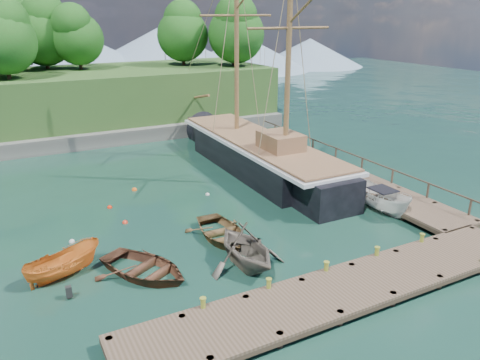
% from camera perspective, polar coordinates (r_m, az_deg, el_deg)
% --- Properties ---
extents(ground, '(160.00, 160.00, 0.00)m').
position_cam_1_polar(ground, '(24.78, -0.66, -7.93)').
color(ground, '#153729').
rests_on(ground, ground).
extents(dock_near, '(20.00, 3.20, 1.10)m').
position_cam_1_polar(dock_near, '(20.89, 12.82, -12.84)').
color(dock_near, '#4E3C2C').
rests_on(dock_near, ground).
extents(dock_east, '(3.20, 24.00, 1.10)m').
position_cam_1_polar(dock_east, '(35.89, 10.65, 1.43)').
color(dock_east, '#4E3C2C').
rests_on(dock_east, ground).
extents(bollard_0, '(0.26, 0.26, 0.45)m').
position_cam_1_polar(bollard_0, '(19.41, -4.45, -16.69)').
color(bollard_0, olive).
rests_on(bollard_0, ground).
extents(bollard_1, '(0.26, 0.26, 0.45)m').
position_cam_1_polar(bollard_1, '(20.53, 3.49, -14.39)').
color(bollard_1, olive).
rests_on(bollard_1, ground).
extents(bollard_2, '(0.26, 0.26, 0.45)m').
position_cam_1_polar(bollard_2, '(22.01, 10.35, -12.14)').
color(bollard_2, olive).
rests_on(bollard_2, ground).
extents(bollard_3, '(0.26, 0.26, 0.45)m').
position_cam_1_polar(bollard_3, '(23.78, 16.17, -10.07)').
color(bollard_3, olive).
rests_on(bollard_3, ground).
extents(bollard_4, '(0.26, 0.26, 0.45)m').
position_cam_1_polar(bollard_4, '(25.77, 21.08, -8.22)').
color(bollard_4, olive).
rests_on(bollard_4, ground).
extents(rowboat_0, '(5.23, 5.72, 0.97)m').
position_cam_1_polar(rowboat_0, '(22.62, -11.48, -11.29)').
color(rowboat_0, '#4D2D1D').
rests_on(rowboat_0, ground).
extents(rowboat_1, '(3.87, 4.45, 2.30)m').
position_cam_1_polar(rowboat_1, '(22.92, 0.69, -10.40)').
color(rowboat_1, '#6D6458').
rests_on(rowboat_1, ground).
extents(rowboat_2, '(3.40, 4.63, 0.93)m').
position_cam_1_polar(rowboat_2, '(25.52, -2.27, -7.08)').
color(rowboat_2, brown).
rests_on(rowboat_2, ground).
extents(motorboat_orange, '(3.99, 2.59, 1.44)m').
position_cam_1_polar(motorboat_orange, '(23.54, -20.55, -10.91)').
color(motorboat_orange, orange).
rests_on(motorboat_orange, ground).
extents(cabin_boat_white, '(1.80, 4.54, 1.74)m').
position_cam_1_polar(cabin_boat_white, '(30.09, 16.77, -3.63)').
color(cabin_boat_white, silver).
rests_on(cabin_boat_white, ground).
extents(schooner, '(5.09, 26.55, 19.30)m').
position_cam_1_polar(schooner, '(35.82, 2.31, 2.80)').
color(schooner, black).
rests_on(schooner, ground).
extents(mooring_buoy_0, '(0.31, 0.31, 0.31)m').
position_cam_1_polar(mooring_buoy_0, '(26.60, -19.80, -7.15)').
color(mooring_buoy_0, silver).
rests_on(mooring_buoy_0, ground).
extents(mooring_buoy_1, '(0.33, 0.33, 0.33)m').
position_cam_1_polar(mooring_buoy_1, '(28.03, -13.83, -5.11)').
color(mooring_buoy_1, red).
rests_on(mooring_buoy_1, ground).
extents(mooring_buoy_2, '(0.33, 0.33, 0.33)m').
position_cam_1_polar(mooring_buoy_2, '(27.94, -3.89, -4.63)').
color(mooring_buoy_2, orange).
rests_on(mooring_buoy_2, ground).
extents(mooring_buoy_3, '(0.28, 0.28, 0.28)m').
position_cam_1_polar(mooring_buoy_3, '(31.37, -3.98, -1.82)').
color(mooring_buoy_3, silver).
rests_on(mooring_buoy_3, ground).
extents(mooring_buoy_4, '(0.31, 0.31, 0.31)m').
position_cam_1_polar(mooring_buoy_4, '(30.37, -15.59, -3.29)').
color(mooring_buoy_4, '#F52609').
rests_on(mooring_buoy_4, ground).
extents(mooring_buoy_5, '(0.36, 0.36, 0.36)m').
position_cam_1_polar(mooring_buoy_5, '(32.90, -12.74, -1.23)').
color(mooring_buoy_5, '#EE5B13').
rests_on(mooring_buoy_5, ground).
extents(distant_ridge, '(117.00, 40.00, 10.00)m').
position_cam_1_polar(distant_ridge, '(90.95, -19.26, 14.19)').
color(distant_ridge, '#728CA5').
rests_on(distant_ridge, ground).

